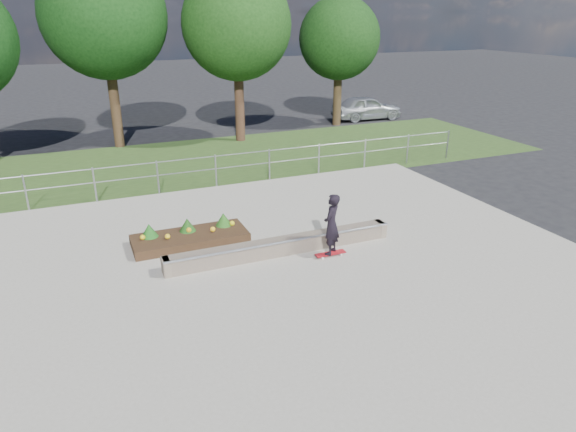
# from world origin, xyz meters

# --- Properties ---
(ground) EXTENTS (120.00, 120.00, 0.00)m
(ground) POSITION_xyz_m (0.00, 0.00, 0.00)
(ground) COLOR black
(ground) RESTS_ON ground
(grass_verge) EXTENTS (30.00, 8.00, 0.02)m
(grass_verge) POSITION_xyz_m (0.00, 11.00, 0.01)
(grass_verge) COLOR #2A431B
(grass_verge) RESTS_ON ground
(concrete_slab) EXTENTS (15.00, 15.00, 0.06)m
(concrete_slab) POSITION_xyz_m (0.00, 0.00, 0.03)
(concrete_slab) COLOR gray
(concrete_slab) RESTS_ON ground
(fence) EXTENTS (20.06, 0.06, 1.20)m
(fence) POSITION_xyz_m (0.00, 7.50, 0.77)
(fence) COLOR #9B9EA4
(fence) RESTS_ON ground
(tree_mid_left) EXTENTS (5.25, 5.25, 8.25)m
(tree_mid_left) POSITION_xyz_m (-2.50, 15.00, 5.61)
(tree_mid_left) COLOR #301F13
(tree_mid_left) RESTS_ON ground
(tree_mid_right) EXTENTS (4.90, 4.90, 7.70)m
(tree_mid_right) POSITION_xyz_m (3.00, 14.00, 5.23)
(tree_mid_right) COLOR #331E14
(tree_mid_right) RESTS_ON ground
(tree_far_right) EXTENTS (4.20, 4.20, 6.60)m
(tree_far_right) POSITION_xyz_m (9.00, 15.50, 4.48)
(tree_far_right) COLOR #2E2112
(tree_far_right) RESTS_ON ground
(grind_ledge) EXTENTS (6.00, 0.44, 0.43)m
(grind_ledge) POSITION_xyz_m (0.07, 1.60, 0.26)
(grind_ledge) COLOR brown
(grind_ledge) RESTS_ON concrete_slab
(planter_bed) EXTENTS (3.00, 1.20, 0.61)m
(planter_bed) POSITION_xyz_m (-1.93, 3.18, 0.24)
(planter_bed) COLOR black
(planter_bed) RESTS_ON concrete_slab
(skateboarder) EXTENTS (0.80, 0.66, 1.64)m
(skateboarder) POSITION_xyz_m (1.14, 0.98, 0.91)
(skateboarder) COLOR white
(skateboarder) RESTS_ON concrete_slab
(parked_car) EXTENTS (4.08, 1.82, 1.36)m
(parked_car) POSITION_xyz_m (11.28, 16.16, 0.68)
(parked_car) COLOR #A4A8AE
(parked_car) RESTS_ON ground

